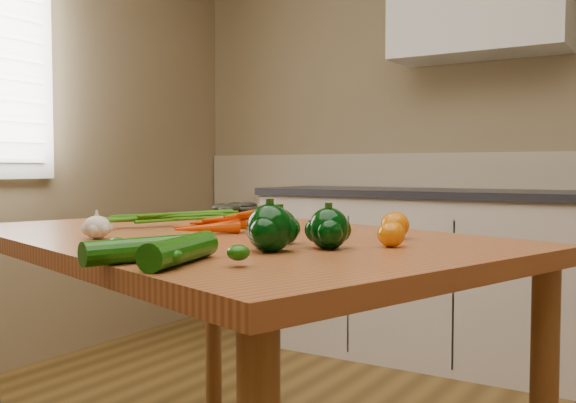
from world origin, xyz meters
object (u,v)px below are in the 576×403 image
(zucchini_a, at_px, (180,250))
(pepper_b, at_px, (329,229))
(table, at_px, (225,267))
(garlic_bulb, at_px, (97,227))
(tomato_a, at_px, (323,227))
(carrot_bunch, at_px, (215,217))
(tomato_c, at_px, (391,234))
(tomato_b, at_px, (395,225))
(zucchini_b, at_px, (143,249))
(pepper_a, at_px, (280,227))
(pepper_c, at_px, (270,228))
(leafy_greens, at_px, (232,203))

(zucchini_a, bearing_deg, pepper_b, 70.26)
(table, distance_m, garlic_bulb, 0.36)
(table, xyz_separation_m, tomato_a, (0.29, 0.04, 0.12))
(carrot_bunch, relative_size, tomato_c, 4.47)
(tomato_b, bearing_deg, carrot_bunch, -172.69)
(table, distance_m, tomato_b, 0.48)
(tomato_b, distance_m, tomato_c, 0.18)
(tomato_c, height_order, zucchini_b, tomato_c)
(pepper_b, xyz_separation_m, zucchini_b, (-0.21, -0.37, -0.02))
(pepper_b, bearing_deg, tomato_a, 122.15)
(tomato_a, xyz_separation_m, zucchini_b, (-0.10, -0.54, -0.01))
(pepper_b, relative_size, zucchini_b, 0.38)
(tomato_c, bearing_deg, pepper_a, -161.19)
(tomato_a, bearing_deg, pepper_c, -85.24)
(pepper_a, distance_m, tomato_c, 0.27)
(leafy_greens, xyz_separation_m, garlic_bulb, (0.11, -0.73, -0.03))
(pepper_c, bearing_deg, carrot_bunch, 142.09)
(tomato_b, bearing_deg, zucchini_a, -105.49)
(pepper_b, distance_m, pepper_c, 0.14)
(pepper_b, xyz_separation_m, tomato_c, (0.11, 0.10, -0.02))
(tomato_c, bearing_deg, leafy_greens, 149.62)
(garlic_bulb, bearing_deg, leafy_greens, 98.98)
(leafy_greens, height_order, zucchini_a, leafy_greens)
(tomato_a, bearing_deg, leafy_greens, 145.70)
(carrot_bunch, bearing_deg, tomato_c, 8.07)
(table, relative_size, tomato_a, 26.58)
(leafy_greens, height_order, tomato_a, leafy_greens)
(carrot_bunch, bearing_deg, tomato_b, 24.87)
(pepper_b, xyz_separation_m, tomato_a, (-0.11, 0.17, -0.01))
(tomato_a, bearing_deg, pepper_a, -102.57)
(leafy_greens, bearing_deg, tomato_a, -34.30)
(pepper_b, height_order, tomato_c, pepper_b)
(zucchini_a, bearing_deg, tomato_b, 74.51)
(pepper_b, bearing_deg, garlic_bulb, -166.87)
(leafy_greens, bearing_deg, pepper_b, -39.36)
(garlic_bulb, bearing_deg, carrot_bunch, 72.22)
(tomato_a, relative_size, tomato_b, 0.90)
(zucchini_b, bearing_deg, zucchini_a, 10.73)
(carrot_bunch, height_order, leafy_greens, leafy_greens)
(garlic_bulb, distance_m, pepper_b, 0.62)
(table, distance_m, zucchini_a, 0.57)
(tomato_a, relative_size, zucchini_a, 0.28)
(pepper_a, bearing_deg, zucchini_b, -99.72)
(tomato_a, distance_m, zucchini_b, 0.55)
(garlic_bulb, height_order, tomato_a, tomato_a)
(pepper_a, xyz_separation_m, pepper_c, (0.06, -0.13, 0.01))
(carrot_bunch, relative_size, tomato_b, 3.87)
(pepper_a, relative_size, pepper_b, 0.90)
(pepper_c, bearing_deg, table, 141.77)
(pepper_c, relative_size, tomato_c, 1.58)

